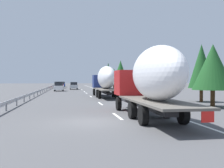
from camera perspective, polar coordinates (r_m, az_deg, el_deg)
The scene contains 25 objects.
ground_plane at distance 54.95m, azimuth -7.92°, elevation -1.58°, with size 260.00×260.00×0.00m, color #4C4C4F.
lane_stripe_0 at distance 17.33m, azimuth 1.18°, elevation -6.94°, with size 3.20×0.20×0.01m, color white.
lane_stripe_1 at distance 26.49m, azimuth -2.50°, elevation -4.22°, with size 3.20×0.20×0.01m, color white.
lane_stripe_2 at distance 37.98m, azimuth -4.57°, elevation -2.67°, with size 3.20×0.20×0.01m, color white.
lane_stripe_3 at distance 47.59m, azimuth -5.53°, elevation -1.95°, with size 3.20×0.20×0.01m, color white.
lane_stripe_4 at distance 53.37m, azimuth -5.94°, elevation -1.65°, with size 3.20×0.20×0.01m, color white.
lane_stripe_5 at distance 62.88m, azimuth -6.45°, elevation -1.27°, with size 3.20×0.20×0.01m, color white.
lane_stripe_6 at distance 65.15m, azimuth -6.55°, elevation -1.19°, with size 3.20×0.20×0.01m, color white.
lane_stripe_7 at distance 78.36m, azimuth -7.02°, elevation -0.84°, with size 3.20×0.20×0.01m, color white.
lane_stripe_8 at distance 102.40m, azimuth -7.55°, elevation -0.44°, with size 3.20×0.20×0.01m, color white.
edge_line_right at distance 60.31m, azimuth -2.80°, elevation -1.35°, with size 110.00×0.20×0.01m, color white.
truck_lead at distance 36.00m, azimuth -1.44°, elevation 0.96°, with size 13.58×2.55×4.17m.
truck_trailing at distance 16.35m, azimuth 8.22°, elevation 1.15°, with size 12.57×2.55×4.28m.
car_blue_sedan at distance 89.17m, azimuth -10.63°, elevation -0.06°, with size 4.37×1.83×1.77m.
car_silver_hatch at distance 66.29m, azimuth -8.22°, elevation -0.36°, with size 4.51×1.88×1.83m.
car_red_compact at distance 76.41m, azimuth -11.02°, elevation -0.21°, with size 4.50×1.79×1.81m.
car_white_van at distance 57.16m, azimuth -11.35°, elevation -0.50°, with size 4.49×1.91×2.00m.
road_sign at distance 57.36m, azimuth -1.26°, elevation 0.83°, with size 0.10×0.90×3.34m.
tree_0 at distance 30.18m, azimuth 18.66°, elevation 3.64°, with size 2.80×2.80×6.22m.
tree_1 at distance 97.55m, azimuth -1.49°, elevation 2.07°, with size 2.75×2.75×7.27m.
tree_2 at distance 65.13m, azimuth 0.39°, elevation 1.67°, with size 3.13×3.13×5.24m.
tree_3 at distance 75.72m, azimuth -0.82°, elevation 2.32°, with size 2.66×2.66×7.26m.
tree_4 at distance 24.63m, azimuth 20.86°, elevation 3.42°, with size 3.54×3.54×5.47m.
tree_5 at distance 66.47m, azimuth 1.84°, elevation 2.64°, with size 3.87×3.87×7.24m.
guardrail_median at distance 58.09m, azimuth -13.92°, elevation -0.90°, with size 94.00×0.10×0.76m.
Camera 1 is at (-14.88, 1.32, 2.36)m, focal length 42.54 mm.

